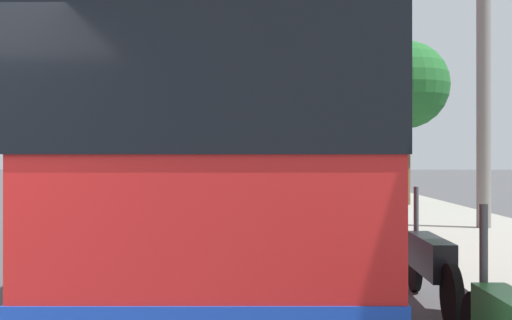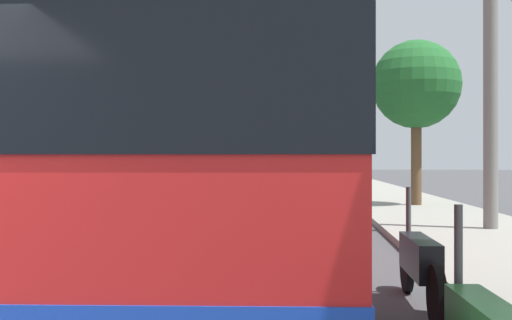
# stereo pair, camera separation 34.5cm
# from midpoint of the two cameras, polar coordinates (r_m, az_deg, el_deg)

# --- Properties ---
(sidewalk_curb) EXTENTS (110.00, 3.60, 0.14)m
(sidewalk_curb) POSITION_cam_midpoint_polar(r_m,az_deg,el_deg) (13.44, 20.21, -6.41)
(sidewalk_curb) COLOR gray
(sidewalk_curb) RESTS_ON ground
(lane_divider_line) EXTENTS (110.00, 0.16, 0.01)m
(lane_divider_line) POSITION_cam_midpoint_polar(r_m,az_deg,el_deg) (13.23, -7.52, -6.80)
(lane_divider_line) COLOR silver
(lane_divider_line) RESTS_ON ground
(coach_bus) EXTENTS (11.34, 2.99, 3.17)m
(coach_bus) POSITION_cam_midpoint_polar(r_m,az_deg,el_deg) (9.37, -1.09, 1.47)
(coach_bus) COLOR red
(coach_bus) RESTS_ON ground
(motorcycle_angled) EXTENTS (2.28, 0.24, 1.25)m
(motorcycle_angled) POSITION_cam_midpoint_polar(r_m,az_deg,el_deg) (6.94, 16.03, -9.02)
(motorcycle_angled) COLOR black
(motorcycle_angled) RESTS_ON ground
(car_oncoming) EXTENTS (4.61, 1.88, 1.46)m
(car_oncoming) POSITION_cam_midpoint_polar(r_m,az_deg,el_deg) (47.36, -1.33, -1.13)
(car_oncoming) COLOR red
(car_oncoming) RESTS_ON ground
(car_far_distant) EXTENTS (4.69, 2.06, 1.51)m
(car_far_distant) POSITION_cam_midpoint_polar(r_m,az_deg,el_deg) (45.77, 2.93, -1.14)
(car_far_distant) COLOR black
(car_far_distant) RESTS_ON ground
(car_behind_bus) EXTENTS (4.32, 2.00, 1.59)m
(car_behind_bus) POSITION_cam_midpoint_polar(r_m,az_deg,el_deg) (27.94, -5.56, -1.73)
(car_behind_bus) COLOR navy
(car_behind_bus) RESTS_ON ground
(roadside_tree_mid_block) EXTENTS (2.84, 2.84, 5.44)m
(roadside_tree_mid_block) POSITION_cam_midpoint_polar(r_m,az_deg,el_deg) (20.99, 14.80, 6.56)
(roadside_tree_mid_block) COLOR brown
(roadside_tree_mid_block) RESTS_ON ground
(utility_pole) EXTENTS (0.30, 0.30, 8.88)m
(utility_pole) POSITION_cam_midpoint_polar(r_m,az_deg,el_deg) (14.35, 21.18, 11.53)
(utility_pole) COLOR slate
(utility_pole) RESTS_ON ground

